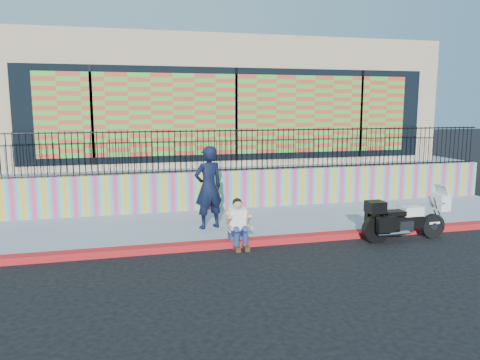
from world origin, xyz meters
name	(u,v)px	position (x,y,z in m)	size (l,w,h in m)	color
ground	(280,243)	(0.00, 0.00, 0.00)	(90.00, 90.00, 0.00)	black
red_curb	(280,240)	(0.00, 0.00, 0.07)	(16.00, 0.30, 0.15)	red
sidewalk	(259,223)	(0.00, 1.65, 0.07)	(16.00, 3.00, 0.15)	gray
mural_wall	(243,189)	(0.00, 3.25, 0.70)	(16.00, 0.20, 1.10)	#D93969
metal_fence	(243,150)	(0.00, 3.25, 1.85)	(15.80, 0.04, 1.20)	black
elevated_platform	(211,169)	(0.00, 8.35, 0.62)	(16.00, 10.00, 1.25)	gray
storefront_building	(211,102)	(0.00, 8.13, 3.25)	(14.00, 8.06, 4.00)	tan
police_motorcycle	(404,218)	(2.87, -0.50, 0.54)	(2.08, 0.69, 1.29)	black
police_officer	(208,187)	(-1.43, 1.18, 1.16)	(0.73, 0.48, 2.01)	black
seated_man	(239,228)	(-0.99, -0.09, 0.45)	(0.54, 0.71, 1.06)	navy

